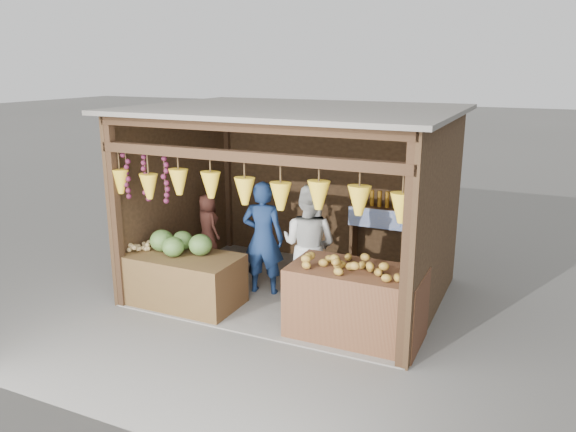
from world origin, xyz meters
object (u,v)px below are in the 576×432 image
Objects in this scene: counter_left at (182,279)px; counter_right at (356,303)px; woman_standing at (309,245)px; man_standing at (263,238)px; vendor_seated at (208,225)px.

counter_right is (2.47, 0.07, 0.08)m from counter_left.
woman_standing is (1.56, 0.79, 0.48)m from counter_left.
counter_left is at bearing -178.30° from counter_right.
man_standing is at bearing 4.35° from woman_standing.
man_standing reaches higher than counter_left.
counter_right is at bearing 1.70° from counter_left.
vendor_seated is (-1.86, 0.35, -0.04)m from woman_standing.
counter_right is 1.83m from man_standing.
counter_left is 2.47m from counter_right.
man_standing is 1.20m from vendor_seated.
man_standing is at bearing 155.67° from counter_right.
vendor_seated reaches higher than counter_right.
man_standing is at bearing -168.02° from vendor_seated.
counter_left is 1.81m from woman_standing.
man_standing is 1.68× the size of vendor_seated.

